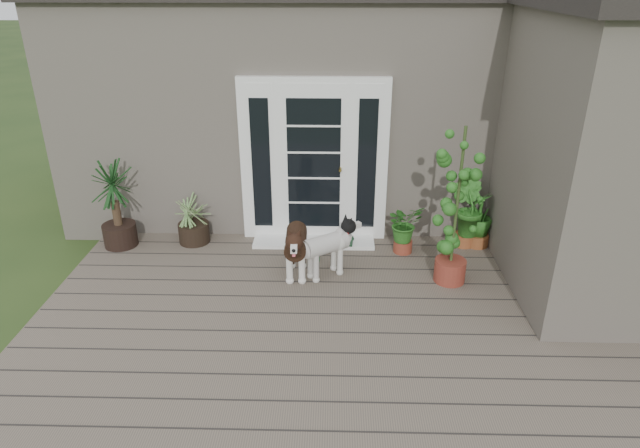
{
  "coord_description": "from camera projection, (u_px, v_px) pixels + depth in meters",
  "views": [
    {
      "loc": [
        0.06,
        -4.19,
        3.43
      ],
      "look_at": [
        -0.1,
        1.75,
        0.7
      ],
      "focal_mm": 30.96,
      "sensor_mm": 36.0,
      "label": 1
    }
  ],
  "objects": [
    {
      "name": "herb_c",
      "position": [
        479.0,
        224.0,
        7.2
      ],
      "size": [
        0.52,
        0.52,
        0.6
      ],
      "primitive_type": "imported",
      "rotation": [
        0.0,
        0.0,
        4.26
      ],
      "color": "#1B5F20",
      "rests_on": "deck"
    },
    {
      "name": "house_main",
      "position": [
        331.0,
        100.0,
        8.82
      ],
      "size": [
        7.4,
        4.0,
        3.1
      ],
      "primitive_type": "cube",
      "color": "#665E54",
      "rests_on": "ground"
    },
    {
      "name": "door_unit",
      "position": [
        314.0,
        162.0,
        7.11
      ],
      "size": [
        1.9,
        0.14,
        2.15
      ],
      "primitive_type": "cube",
      "color": "white",
      "rests_on": "deck"
    },
    {
      "name": "door_step",
      "position": [
        314.0,
        241.0,
        7.36
      ],
      "size": [
        1.6,
        0.4,
        0.05
      ],
      "primitive_type": "cube",
      "color": "white",
      "rests_on": "deck"
    },
    {
      "name": "herb_a",
      "position": [
        404.0,
        232.0,
        7.03
      ],
      "size": [
        0.6,
        0.6,
        0.58
      ],
      "primitive_type": "imported",
      "rotation": [
        0.0,
        0.0,
        0.45
      ],
      "color": "#1A5017",
      "rests_on": "deck"
    },
    {
      "name": "yucca",
      "position": [
        115.0,
        204.0,
        7.08
      ],
      "size": [
        0.95,
        0.95,
        1.18
      ],
      "primitive_type": null,
      "rotation": [
        0.0,
        0.0,
        -0.17
      ],
      "color": "black",
      "rests_on": "deck"
    },
    {
      "name": "brindle_dog",
      "position": [
        296.0,
        250.0,
        6.46
      ],
      "size": [
        0.36,
        0.81,
        0.67
      ],
      "primitive_type": null,
      "rotation": [
        0.0,
        0.0,
        3.17
      ],
      "color": "#311D11",
      "rests_on": "deck"
    },
    {
      "name": "spider_plant",
      "position": [
        192.0,
        217.0,
        7.26
      ],
      "size": [
        0.83,
        0.83,
        0.72
      ],
      "primitive_type": null,
      "rotation": [
        0.0,
        0.0,
        0.26
      ],
      "color": "#97AE6B",
      "rests_on": "deck"
    },
    {
      "name": "house_wing",
      "position": [
        600.0,
        165.0,
        5.89
      ],
      "size": [
        1.6,
        2.4,
        3.1
      ],
      "primitive_type": "cube",
      "color": "#665E54",
      "rests_on": "ground"
    },
    {
      "name": "herb_b",
      "position": [
        466.0,
        221.0,
        7.18
      ],
      "size": [
        0.64,
        0.64,
        0.69
      ],
      "primitive_type": "imported",
      "rotation": [
        0.0,
        0.0,
        2.23
      ],
      "color": "#1D5317",
      "rests_on": "deck"
    },
    {
      "name": "white_dog",
      "position": [
        326.0,
        253.0,
        6.47
      ],
      "size": [
        0.78,
        0.67,
        0.61
      ],
      "primitive_type": null,
      "rotation": [
        0.0,
        0.0,
        -0.97
      ],
      "color": "white",
      "rests_on": "deck"
    },
    {
      "name": "clog_left",
      "position": [
        313.0,
        255.0,
        6.97
      ],
      "size": [
        0.21,
        0.29,
        0.08
      ],
      "primitive_type": null,
      "rotation": [
        0.0,
        0.0,
        0.37
      ],
      "color": "#163819",
      "rests_on": "deck"
    },
    {
      "name": "clog_right",
      "position": [
        349.0,
        242.0,
        7.29
      ],
      "size": [
        0.17,
        0.32,
        0.09
      ],
      "primitive_type": null,
      "rotation": [
        0.0,
        0.0,
        -0.1
      ],
      "color": "black",
      "rests_on": "deck"
    },
    {
      "name": "sapling",
      "position": [
        457.0,
        205.0,
        6.08
      ],
      "size": [
        0.73,
        0.73,
        1.92
      ],
      "primitive_type": null,
      "rotation": [
        0.0,
        0.0,
        0.38
      ],
      "color": "#195117",
      "rests_on": "deck"
    },
    {
      "name": "deck",
      "position": [
        326.0,
        337.0,
        5.58
      ],
      "size": [
        6.2,
        4.6,
        0.12
      ],
      "primitive_type": "cube",
      "color": "#6B5B4C",
      "rests_on": "ground"
    }
  ]
}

